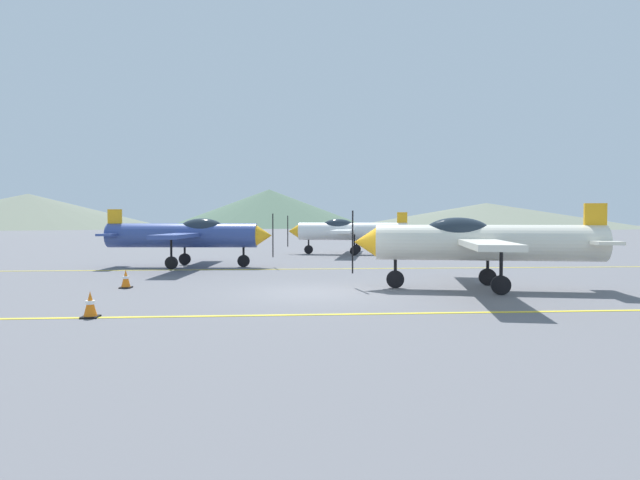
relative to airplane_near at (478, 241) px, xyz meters
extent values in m
plane|color=slate|center=(-5.07, -0.25, -1.51)|extent=(400.00, 400.00, 0.00)
cube|color=yellow|center=(-5.07, -4.02, -1.50)|extent=(80.00, 0.16, 0.01)
cube|color=yellow|center=(-5.07, 7.30, -1.50)|extent=(80.00, 0.16, 0.01)
cylinder|color=silver|center=(0.29, -0.06, -0.04)|extent=(6.94, 2.56, 1.11)
cone|color=#F2A519|center=(-3.40, 0.75, -0.04)|extent=(0.89, 1.07, 0.94)
cube|color=black|center=(-3.80, 0.84, -0.04)|extent=(0.07, 0.13, 2.02)
ellipsoid|color=#1E2833|center=(-0.60, 0.13, 0.29)|extent=(2.17, 1.32, 0.91)
cube|color=silver|center=(-0.10, 0.02, 0.01)|extent=(3.00, 8.91, 0.16)
cube|color=silver|center=(3.35, -0.74, 0.01)|extent=(1.26, 2.71, 0.10)
cube|color=#F2A519|center=(3.35, -0.74, 0.56)|extent=(0.65, 0.26, 1.21)
cylinder|color=black|center=(-2.47, 0.54, -0.72)|extent=(0.10, 0.10, 1.01)
cylinder|color=black|center=(-2.47, 0.54, -1.22)|extent=(0.58, 0.24, 0.57)
cylinder|color=black|center=(0.73, 0.98, -0.72)|extent=(0.10, 0.10, 1.01)
cylinder|color=black|center=(0.73, 0.98, -1.22)|extent=(0.58, 0.24, 0.57)
cylinder|color=black|center=(0.25, -1.19, -0.72)|extent=(0.10, 0.10, 1.01)
cylinder|color=black|center=(0.25, -1.19, -1.22)|extent=(0.58, 0.24, 0.57)
cylinder|color=#33478C|center=(-10.62, 8.82, -0.04)|extent=(6.93, 1.69, 1.11)
cone|color=#F2A519|center=(-6.85, 8.50, -0.04)|extent=(0.78, 1.00, 0.94)
cube|color=black|center=(-6.45, 8.47, -0.04)|extent=(0.05, 0.12, 2.02)
ellipsoid|color=#1E2833|center=(-9.72, 8.75, 0.29)|extent=(2.09, 1.08, 0.91)
cube|color=#33478C|center=(-10.22, 8.79, 0.01)|extent=(1.87, 8.94, 0.16)
cube|color=#33478C|center=(-13.74, 9.09, 0.01)|extent=(0.93, 2.67, 0.10)
cube|color=#F2A519|center=(-13.74, 9.09, 0.56)|extent=(0.64, 0.18, 1.21)
cylinder|color=black|center=(-7.81, 8.58, -0.72)|extent=(0.10, 0.10, 1.01)
cylinder|color=black|center=(-7.81, 8.58, -1.22)|extent=(0.57, 0.17, 0.57)
cylinder|color=black|center=(-10.92, 7.74, -0.72)|extent=(0.10, 0.10, 1.01)
cylinder|color=black|center=(-10.92, 7.74, -1.22)|extent=(0.57, 0.17, 0.57)
cylinder|color=black|center=(-10.73, 9.95, -0.72)|extent=(0.10, 0.10, 1.01)
cylinder|color=black|center=(-10.73, 9.95, -1.22)|extent=(0.57, 0.17, 0.57)
cylinder|color=white|center=(-1.52, 17.36, -0.04)|extent=(6.94, 2.49, 1.11)
cone|color=#F2A519|center=(-5.23, 18.14, -0.04)|extent=(0.88, 1.07, 0.94)
cube|color=black|center=(-5.62, 18.22, -0.04)|extent=(0.06, 0.13, 2.02)
ellipsoid|color=#1E2833|center=(-2.41, 17.55, 0.29)|extent=(2.16, 1.30, 0.91)
cube|color=white|center=(-1.92, 17.44, 0.01)|extent=(2.90, 8.92, 0.16)
cube|color=white|center=(1.54, 16.72, 0.01)|extent=(1.23, 2.71, 0.10)
cube|color=#F2A519|center=(1.54, 16.72, 0.56)|extent=(0.65, 0.25, 1.21)
cylinder|color=black|center=(-4.29, 17.94, -0.72)|extent=(0.10, 0.10, 1.01)
cylinder|color=black|center=(-4.29, 17.94, -1.22)|extent=(0.58, 0.23, 0.57)
cylinder|color=black|center=(-1.10, 18.41, -0.72)|extent=(0.10, 0.10, 1.01)
cylinder|color=black|center=(-1.10, 18.41, -1.22)|extent=(0.58, 0.23, 0.57)
cylinder|color=black|center=(-1.55, 16.23, -0.72)|extent=(0.10, 0.10, 1.01)
cylinder|color=black|center=(-1.55, 16.23, -1.22)|extent=(0.58, 0.23, 0.57)
cube|color=black|center=(-10.32, -3.99, -1.49)|extent=(0.36, 0.36, 0.04)
cone|color=orange|center=(-10.32, -3.99, -1.19)|extent=(0.29, 0.29, 0.55)
cylinder|color=white|center=(-10.32, -3.99, -1.16)|extent=(0.20, 0.20, 0.08)
cube|color=black|center=(-11.03, 1.21, -1.49)|extent=(0.36, 0.36, 0.04)
cone|color=orange|center=(-11.03, 1.21, -1.19)|extent=(0.29, 0.29, 0.55)
cylinder|color=white|center=(-11.03, 1.21, -1.16)|extent=(0.20, 0.20, 0.08)
cone|color=slate|center=(-75.30, 135.24, 3.26)|extent=(74.76, 74.76, 9.53)
cone|color=#4C6651|center=(-9.47, 150.90, 4.46)|extent=(63.46, 63.46, 11.92)
cone|color=slate|center=(57.85, 143.69, 2.29)|extent=(88.97, 88.97, 7.58)
camera|label=1|loc=(-6.13, -15.95, 0.65)|focal=29.63mm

